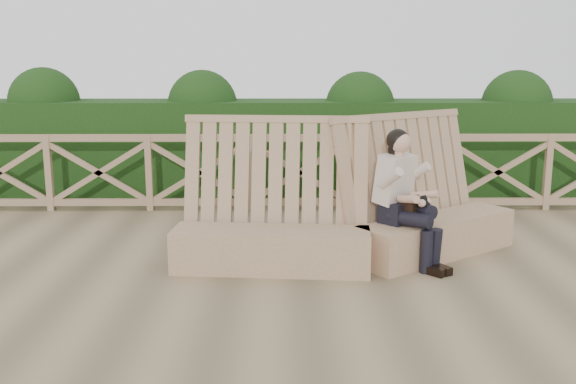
{
  "coord_description": "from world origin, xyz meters",
  "views": [
    {
      "loc": [
        -0.23,
        -5.54,
        2.12
      ],
      "look_at": [
        -0.18,
        0.4,
        0.9
      ],
      "focal_mm": 40.0,
      "sensor_mm": 36.0,
      "label": 1
    }
  ],
  "objects": [
    {
      "name": "ground",
      "position": [
        0.0,
        0.0,
        0.0
      ],
      "size": [
        60.0,
        60.0,
        0.0
      ],
      "primitive_type": "plane",
      "color": "brown",
      "rests_on": "ground"
    },
    {
      "name": "bench",
      "position": [
        0.54,
        1.11,
        0.39
      ],
      "size": [
        3.81,
        1.82,
        1.57
      ],
      "rotation": [
        0.0,
        0.0,
        0.28
      ],
      "color": "#8A6C4F",
      "rests_on": "ground"
    },
    {
      "name": "woman",
      "position": [
        1.04,
        1.01,
        0.75
      ],
      "size": [
        0.79,
        0.87,
        1.43
      ],
      "rotation": [
        0.0,
        0.0,
        0.76
      ],
      "color": "black",
      "rests_on": "ground"
    },
    {
      "name": "guardrail",
      "position": [
        0.0,
        3.5,
        0.55
      ],
      "size": [
        10.1,
        0.09,
        1.1
      ],
      "color": "#8A6C50",
      "rests_on": "ground"
    },
    {
      "name": "hedge",
      "position": [
        0.0,
        4.7,
        0.75
      ],
      "size": [
        12.0,
        1.2,
        1.5
      ],
      "primitive_type": "cube",
      "color": "black",
      "rests_on": "ground"
    }
  ]
}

